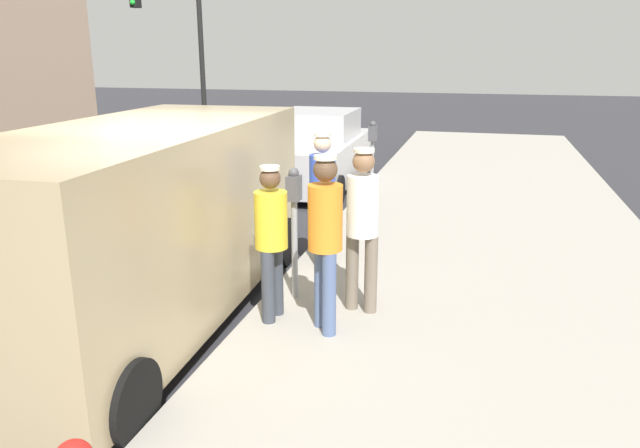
% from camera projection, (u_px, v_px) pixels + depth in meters
% --- Properties ---
extents(ground_plane, '(80.00, 80.00, 0.00)m').
position_uv_depth(ground_plane, '(181.00, 304.00, 7.14)').
color(ground_plane, '#2D2D33').
extents(sidewalk_slab, '(5.00, 32.00, 0.15)m').
position_uv_depth(sidewalk_slab, '(485.00, 333.00, 6.24)').
color(sidewalk_slab, '#9E998E').
rests_on(sidewalk_slab, ground).
extents(parking_meter_near, '(0.14, 0.18, 1.52)m').
position_uv_depth(parking_meter_near, '(294.00, 211.00, 6.70)').
color(parking_meter_near, gray).
rests_on(parking_meter_near, sidewalk_slab).
extents(parking_meter_far, '(0.14, 0.18, 1.52)m').
position_uv_depth(parking_meter_far, '(372.00, 147.00, 11.19)').
color(parking_meter_far, gray).
rests_on(parking_meter_far, sidewalk_slab).
extents(pedestrian_in_orange, '(0.34, 0.34, 1.80)m').
position_uv_depth(pedestrian_in_orange, '(325.00, 232.00, 5.85)').
color(pedestrian_in_orange, '#4C608C').
rests_on(pedestrian_in_orange, sidewalk_slab).
extents(pedestrian_in_blue, '(0.34, 0.36, 1.75)m').
position_uv_depth(pedestrian_in_blue, '(322.00, 190.00, 7.80)').
color(pedestrian_in_blue, '#726656').
rests_on(pedestrian_in_blue, sidewalk_slab).
extents(pedestrian_in_white, '(0.36, 0.34, 1.79)m').
position_uv_depth(pedestrian_in_white, '(362.00, 219.00, 6.34)').
color(pedestrian_in_white, '#726656').
rests_on(pedestrian_in_white, sidewalk_slab).
extents(pedestrian_in_yellow, '(0.34, 0.36, 1.65)m').
position_uv_depth(pedestrian_in_yellow, '(271.00, 234.00, 6.17)').
color(pedestrian_in_yellow, '#383D47').
rests_on(pedestrian_in_yellow, sidewalk_slab).
extents(parked_van, '(2.30, 5.27, 2.15)m').
position_uv_depth(parked_van, '(141.00, 220.00, 6.42)').
color(parked_van, tan).
rests_on(parked_van, ground).
extents(parked_sedan_ahead, '(2.02, 4.44, 1.65)m').
position_uv_depth(parked_sedan_ahead, '(316.00, 152.00, 13.33)').
color(parked_sedan_ahead, '#BCBCC1').
rests_on(parked_sedan_ahead, ground).
extents(traffic_light_corner, '(2.48, 0.42, 5.20)m').
position_uv_depth(traffic_light_corner, '(176.00, 32.00, 18.91)').
color(traffic_light_corner, black).
rests_on(traffic_light_corner, ground).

